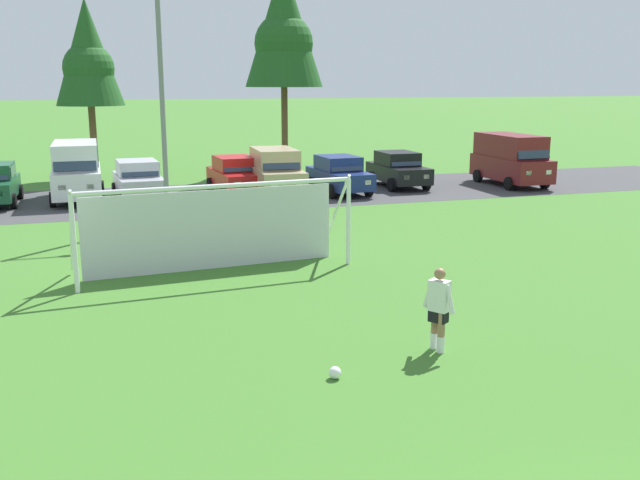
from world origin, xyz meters
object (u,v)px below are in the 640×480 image
parked_car_slot_center_left (138,180)px  street_lamp (167,103)px  parked_car_slot_left (77,170)px  player_striker_near (439,310)px  parked_car_slot_center (236,175)px  parked_car_slot_end (511,158)px  soccer_goal (214,224)px  soccer_ball (335,373)px  parked_car_slot_center_right (275,172)px  parked_car_slot_right (339,174)px  parked_car_slot_far_right (398,169)px

parked_car_slot_center_left → street_lamp: size_ratio=0.51×
parked_car_slot_left → parked_car_slot_center_left: size_ratio=1.12×
player_striker_near → street_lamp: size_ratio=0.20×
parked_car_slot_left → street_lamp: size_ratio=0.57×
parked_car_slot_center → parked_car_slot_end: (13.66, -1.28, 0.47)m
soccer_goal → player_striker_near: (3.13, -7.21, -0.47)m
soccer_ball → parked_car_slot_center: bearing=83.8°
parked_car_slot_center_right → soccer_ball: bearing=-101.0°
soccer_ball → parked_car_slot_left: bearing=102.2°
soccer_goal → player_striker_near: 7.87m
player_striker_near → parked_car_slot_center: (-0.03, 20.44, 0.05)m
parked_car_slot_center_left → street_lamp: bearing=-80.8°
player_striker_near → parked_car_slot_right: 19.76m
parked_car_slot_center_right → parked_car_slot_right: parked_car_slot_center_right is taller
parked_car_slot_center_left → parked_car_slot_center_right: bearing=-10.1°
parked_car_slot_right → parked_car_slot_center: bearing=165.3°
parked_car_slot_right → player_striker_near: bearing=-103.4°
player_striker_near → parked_car_slot_left: 21.88m
soccer_ball → player_striker_near: size_ratio=0.13×
soccer_ball → parked_car_slot_center_right: 20.10m
soccer_ball → parked_car_slot_far_right: bearing=63.7°
soccer_goal → parked_car_slot_end: soccer_goal is taller
parked_car_slot_center → parked_car_slot_far_right: (8.04, -0.19, 0.00)m
parked_car_slot_center_left → soccer_goal: bearing=-84.3°
parked_car_slot_center_left → street_lamp: 6.50m
soccer_ball → parked_car_slot_right: size_ratio=0.05×
parked_car_slot_center → street_lamp: bearing=-121.3°
player_striker_near → parked_car_slot_center_left: (-4.41, 20.10, 0.05)m
parked_car_slot_left → parked_car_slot_center_right: bearing=-11.3°
parked_car_slot_center_left → parked_car_slot_far_right: (12.43, 0.15, 0.00)m
parked_car_slot_left → soccer_ball: bearing=-77.8°
parked_car_slot_right → street_lamp: street_lamp is taller
parked_car_slot_right → parked_car_slot_far_right: bearing=16.7°
soccer_ball → parked_car_slot_center_left: 20.89m
soccer_ball → parked_car_slot_far_right: (10.32, 20.92, 0.77)m
parked_car_slot_far_right → parked_car_slot_center_right: bearing=-169.5°
parked_car_slot_end → street_lamp: bearing=-165.3°
parked_car_slot_center_left → parked_car_slot_end: size_ratio=0.89×
soccer_goal → parked_car_slot_right: soccer_goal is taller
soccer_goal → parked_car_slot_end: bearing=35.5°
player_striker_near → parked_car_slot_center_left: parked_car_slot_center_left is taller
street_lamp → parked_car_slot_end: bearing=14.7°
soccer_ball → parked_car_slot_center: 21.24m
soccer_ball → parked_car_slot_far_right: parked_car_slot_far_right is taller
parked_car_slot_center_right → parked_car_slot_end: bearing=0.6°
soccer_ball → parked_car_slot_end: bearing=51.2°
player_striker_near → soccer_ball: bearing=-163.8°
parked_car_slot_right → parked_car_slot_end: size_ratio=0.90×
soccer_ball → parked_car_slot_center_left: parked_car_slot_center_left is taller
parked_car_slot_left → parked_car_slot_center_left: (2.53, -0.64, -0.47)m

